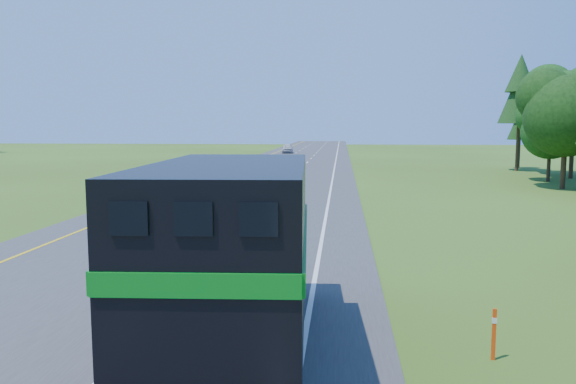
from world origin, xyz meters
The scene contains 6 objects.
road centered at (0.00, 50.00, 0.02)m, with size 15.00×260.00×0.04m, color #38383A.
lane_markings centered at (0.00, 50.00, 0.04)m, with size 11.15×260.00×0.01m.
horse_truck centered at (4.14, 11.79, 2.19)m, with size 3.34×9.24×4.03m.
white_suv centered at (-4.16, 47.48, 0.95)m, with size 3.03×6.58×1.83m, color silver.
far_car centered at (-3.27, 99.70, 0.87)m, with size 1.96×4.86×1.66m, color #B4B4BB.
delineator centered at (9.41, 12.07, 0.58)m, with size 0.09×0.05×1.08m.
Camera 1 is at (6.29, 0.73, 4.75)m, focal length 35.00 mm.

